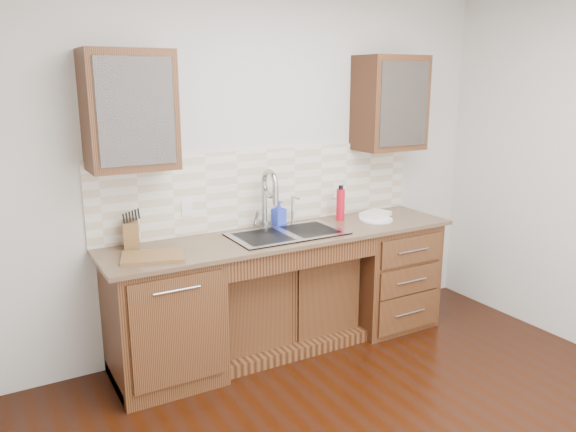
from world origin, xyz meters
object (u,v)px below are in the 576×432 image
soap_bottle (279,213)px  cutting_board (153,256)px  water_bottle (340,205)px  plate (376,219)px  knife_block (131,234)px

soap_bottle → cutting_board: soap_bottle is taller
water_bottle → plate: bearing=-31.8°
water_bottle → cutting_board: 1.62m
water_bottle → plate: (0.24, -0.15, -0.12)m
soap_bottle → cutting_board: size_ratio=0.49×
plate → knife_block: size_ratio=1.45×
water_bottle → knife_block: (-1.66, 0.08, -0.03)m
soap_bottle → water_bottle: (0.50, -0.11, 0.03)m
knife_block → cutting_board: bearing=-65.4°
plate → cutting_board: (-1.84, -0.06, 0.00)m
soap_bottle → plate: size_ratio=0.71×
plate → knife_block: 1.92m
soap_bottle → plate: bearing=-27.7°
plate → cutting_board: bearing=-178.0°
knife_block → plate: bearing=6.5°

